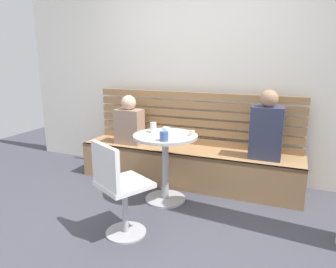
% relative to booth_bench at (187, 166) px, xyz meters
% --- Properties ---
extents(ground, '(8.00, 8.00, 0.00)m').
position_rel_booth_bench_xyz_m(ground, '(0.00, -1.20, -0.22)').
color(ground, '#42424C').
extents(back_wall, '(5.20, 0.10, 2.90)m').
position_rel_booth_bench_xyz_m(back_wall, '(0.00, 0.44, 1.23)').
color(back_wall, white).
rests_on(back_wall, ground).
extents(booth_bench, '(2.70, 0.52, 0.44)m').
position_rel_booth_bench_xyz_m(booth_bench, '(0.00, 0.00, 0.00)').
color(booth_bench, '#A87C51').
rests_on(booth_bench, ground).
extents(booth_backrest, '(2.65, 0.04, 0.67)m').
position_rel_booth_bench_xyz_m(booth_backrest, '(0.00, 0.24, 0.56)').
color(booth_backrest, '#9A7249').
rests_on(booth_backrest, booth_bench).
extents(cafe_table, '(0.68, 0.68, 0.74)m').
position_rel_booth_bench_xyz_m(cafe_table, '(-0.06, -0.54, 0.30)').
color(cafe_table, '#ADADB2').
rests_on(cafe_table, ground).
extents(white_chair, '(0.54, 0.54, 0.85)m').
position_rel_booth_bench_xyz_m(white_chair, '(-0.16, -1.35, 0.24)').
color(white_chair, '#ADADB2').
rests_on(white_chair, ground).
extents(person_adult, '(0.34, 0.22, 0.76)m').
position_rel_booth_bench_xyz_m(person_adult, '(0.91, -0.01, 0.56)').
color(person_adult, '#333851').
rests_on(person_adult, booth_bench).
extents(person_child_left, '(0.34, 0.22, 0.62)m').
position_rel_booth_bench_xyz_m(person_child_left, '(-0.78, -0.02, 0.49)').
color(person_child_left, '#9E7F6B').
rests_on(person_child_left, booth_bench).
extents(cup_espresso_small, '(0.06, 0.06, 0.05)m').
position_rel_booth_bench_xyz_m(cup_espresso_small, '(0.21, -0.47, 0.55)').
color(cup_espresso_small, silver).
rests_on(cup_espresso_small, cafe_table).
extents(cup_water_clear, '(0.07, 0.07, 0.11)m').
position_rel_booth_bench_xyz_m(cup_water_clear, '(-0.22, -0.49, 0.57)').
color(cup_water_clear, white).
rests_on(cup_water_clear, cafe_table).
extents(cup_glass_short, '(0.08, 0.08, 0.08)m').
position_rel_booth_bench_xyz_m(cup_glass_short, '(-0.05, -0.53, 0.56)').
color(cup_glass_short, silver).
rests_on(cup_glass_short, cafe_table).
extents(cup_mug_blue, '(0.08, 0.08, 0.09)m').
position_rel_booth_bench_xyz_m(cup_mug_blue, '(0.02, -0.77, 0.57)').
color(cup_mug_blue, '#3D5B9E').
rests_on(cup_mug_blue, cafe_table).
extents(plate_small, '(0.17, 0.17, 0.01)m').
position_rel_booth_bench_xyz_m(plate_small, '(-0.10, -0.37, 0.52)').
color(plate_small, white).
rests_on(plate_small, cafe_table).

